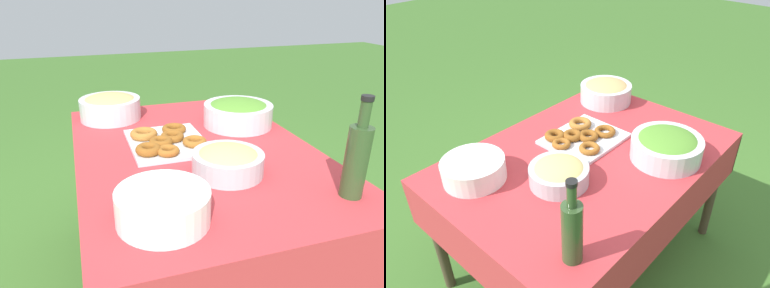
# 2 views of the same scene
# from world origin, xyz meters

# --- Properties ---
(ground_plane) EXTENTS (14.00, 14.00, 0.00)m
(ground_plane) POSITION_xyz_m (0.00, 0.00, 0.00)
(ground_plane) COLOR #3D6B28
(picnic_table) EXTENTS (1.35, 0.95, 0.70)m
(picnic_table) POSITION_xyz_m (0.00, 0.00, 0.61)
(picnic_table) COLOR #B73338
(picnic_table) RESTS_ON ground_plane
(salad_bowl) EXTENTS (0.33, 0.33, 0.12)m
(salad_bowl) POSITION_xyz_m (-0.22, 0.28, 0.77)
(salad_bowl) COLOR silver
(salad_bowl) RESTS_ON picnic_table
(pasta_bowl) EXTENTS (0.25, 0.25, 0.10)m
(pasta_bowl) POSITION_xyz_m (0.24, 0.04, 0.75)
(pasta_bowl) COLOR #B2B7BC
(pasta_bowl) RESTS_ON picnic_table
(donut_platter) EXTENTS (0.37, 0.33, 0.05)m
(donut_platter) POSITION_xyz_m (-0.08, -0.11, 0.72)
(donut_platter) COLOR silver
(donut_platter) RESTS_ON picnic_table
(plate_stack) EXTENTS (0.27, 0.27, 0.10)m
(plate_stack) POSITION_xyz_m (0.46, -0.25, 0.75)
(plate_stack) COLOR white
(plate_stack) RESTS_ON picnic_table
(olive_oil_bottle) EXTENTS (0.07, 0.07, 0.33)m
(olive_oil_bottle) POSITION_xyz_m (0.50, 0.35, 0.83)
(olive_oil_bottle) COLOR #2D4723
(olive_oil_bottle) RESTS_ON picnic_table
(bread_bowl) EXTENTS (0.30, 0.30, 0.13)m
(bread_bowl) POSITION_xyz_m (-0.50, -0.28, 0.77)
(bread_bowl) COLOR silver
(bread_bowl) RESTS_ON picnic_table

